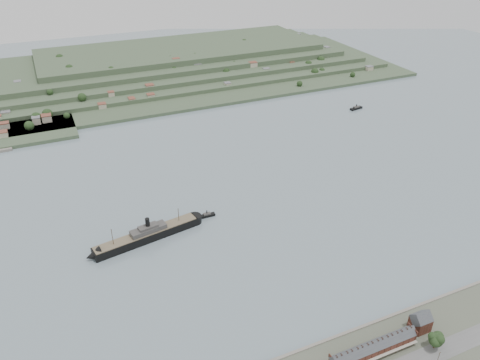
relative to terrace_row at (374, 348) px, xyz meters
name	(u,v)px	position (x,y,z in m)	size (l,w,h in m)	color
ground	(260,206)	(10.00, 168.02, -6.84)	(1400.00, 1400.00, 0.00)	slate
terrace_row	(374,348)	(0.00, 0.00, 0.00)	(55.60, 9.80, 11.07)	#442218
gabled_building	(421,321)	(37.50, 4.02, 1.34)	(10.40, 10.18, 14.09)	#442218
far_peninsula	(165,67)	(37.91, 561.12, 5.04)	(760.00, 309.00, 30.00)	#3A5035
steamship	(144,236)	(-93.29, 159.56, -2.60)	(95.14, 26.68, 22.94)	black
tugboat	(207,215)	(-37.68, 170.58, -5.34)	(13.74, 3.88, 6.16)	black
ferry_east	(356,108)	(221.32, 320.59, -5.21)	(18.64, 8.05, 6.77)	black
fig_tree	(437,340)	(35.70, -10.89, 2.15)	(10.27, 8.89, 11.46)	#453320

